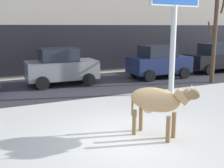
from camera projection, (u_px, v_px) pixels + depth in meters
The scene contains 8 objects.
ground_plane at pixel (133, 139), 7.49m from camera, with size 120.00×120.00×0.00m, color silver.
road_strip at pixel (60, 86), 13.97m from camera, with size 60.00×5.60×0.01m, color #333338.
cow_tan at pixel (157, 101), 7.45m from camera, with size 1.34×1.83×1.54m.
car_grey_hatchback at pixel (61, 67), 14.24m from camera, with size 3.56×2.02×1.86m.
car_navy_hatchback at pixel (159, 62), 16.18m from camera, with size 3.56×2.02×1.86m.
car_black_sedan at pixel (217, 58), 18.42m from camera, with size 4.26×2.10×1.84m.
pedestrian_near_billboard at pixel (86, 59), 17.90m from camera, with size 0.36×0.24×1.73m.
bare_tree_left_lot at pixel (215, 38), 14.57m from camera, with size 0.98×0.97×4.42m.
Camera 1 is at (-3.56, -6.11, 2.93)m, focal length 45.33 mm.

